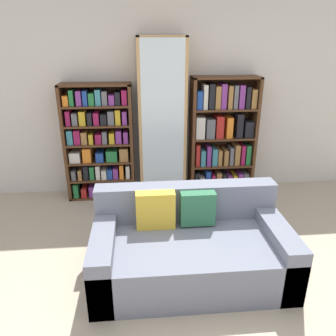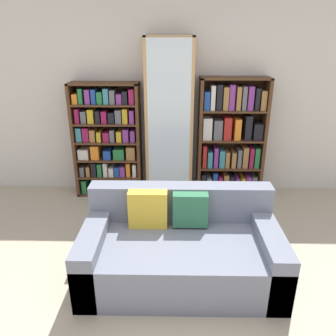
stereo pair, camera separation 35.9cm
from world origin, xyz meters
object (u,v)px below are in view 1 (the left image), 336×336
Objects in this scene: wine_bottle at (197,198)px; bookshelf_right at (222,138)px; bookshelf_left at (99,143)px; couch at (190,248)px; display_cabinet at (162,121)px.

bookshelf_right is at bearing 51.37° from wine_bottle.
bookshelf_left is 3.95× the size of wine_bottle.
bookshelf_right is (0.70, 1.73, 0.51)m from couch.
display_cabinet is 0.87m from bookshelf_right.
bookshelf_right is 0.92m from wine_bottle.
wine_bottle is at bearing 77.04° from couch.
display_cabinet is (-0.13, 1.71, 0.77)m from couch.
couch is 1.13× the size of bookshelf_left.
bookshelf_left is 0.96× the size of bookshelf_right.
bookshelf_right is at bearing 1.08° from display_cabinet.
wine_bottle is (-0.42, -0.53, -0.63)m from bookshelf_right.
display_cabinet is at bearing 128.25° from wine_bottle.
bookshelf_left is at bearing 119.09° from couch.
display_cabinet is at bearing -1.11° from bookshelf_left.
bookshelf_left is 0.74× the size of display_cabinet.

